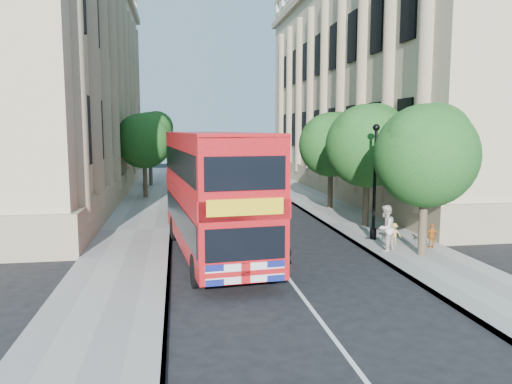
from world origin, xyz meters
name	(u,v)px	position (x,y,z in m)	size (l,w,h in m)	color
ground	(296,289)	(0.00, 0.00, 0.00)	(120.00, 120.00, 0.00)	black
pavement_right	(357,223)	(5.75, 10.00, 0.06)	(3.50, 80.00, 0.12)	gray
pavement_left	(136,230)	(-5.75, 10.00, 0.06)	(3.50, 80.00, 0.12)	gray
building_right	(393,80)	(13.80, 24.00, 9.00)	(12.00, 38.00, 18.00)	#C2B187
building_left	(34,74)	(-13.80, 24.00, 9.00)	(12.00, 38.00, 18.00)	#C2B187
tree_right_near	(427,150)	(5.84, 3.03, 4.25)	(4.00, 4.00, 6.08)	#473828
tree_right_mid	(368,141)	(5.84, 9.03, 4.45)	(4.20, 4.20, 6.37)	#473828
tree_right_far	(332,141)	(5.84, 15.03, 4.31)	(4.00, 4.00, 6.15)	#473828
tree_left_far	(145,138)	(-5.96, 22.03, 4.44)	(4.00, 4.00, 6.30)	#473828
tree_left_back	(150,133)	(-5.96, 30.03, 4.71)	(4.20, 4.20, 6.65)	#473828
lamp_post	(375,187)	(5.00, 6.00, 2.51)	(0.32, 0.32, 5.16)	black
double_decker_bus	(214,190)	(-2.27, 4.42, 2.67)	(3.79, 10.67, 4.83)	#B40C10
box_van	(191,189)	(-2.90, 14.22, 1.55)	(2.34, 5.56, 3.17)	black
police_constable	(282,254)	(-0.26, 1.00, 0.90)	(0.66, 0.43, 1.81)	black
woman_pedestrian	(385,228)	(4.60, 3.80, 1.07)	(0.92, 0.72, 1.89)	beige
child_a	(432,236)	(6.78, 4.06, 0.62)	(0.59, 0.25, 1.01)	orange
child_b	(394,234)	(5.48, 4.87, 0.58)	(0.60, 0.34, 0.93)	gold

